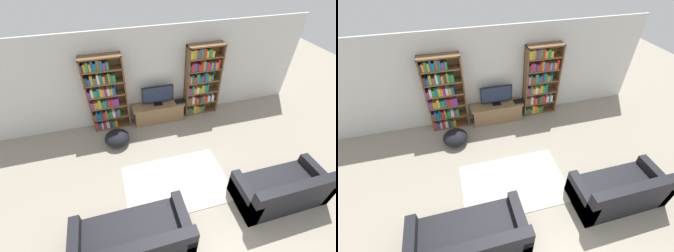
% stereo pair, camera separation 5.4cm
% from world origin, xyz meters
% --- Properties ---
extents(wall_back, '(8.80, 0.06, 2.60)m').
position_xyz_m(wall_back, '(0.00, 4.23, 1.30)').
color(wall_back, silver).
rests_on(wall_back, ground_plane).
extents(bookshelf_left, '(1.00, 0.30, 2.10)m').
position_xyz_m(bookshelf_left, '(-1.34, 4.05, 1.04)').
color(bookshelf_left, brown).
rests_on(bookshelf_left, ground_plane).
extents(bookshelf_right, '(1.00, 0.30, 2.10)m').
position_xyz_m(bookshelf_right, '(1.33, 4.05, 1.05)').
color(bookshelf_right, brown).
rests_on(bookshelf_right, ground_plane).
extents(tv_stand, '(1.48, 0.45, 0.54)m').
position_xyz_m(tv_stand, '(0.05, 3.94, 0.27)').
color(tv_stand, '#8E6B47').
rests_on(tv_stand, ground_plane).
extents(television, '(0.88, 0.16, 0.58)m').
position_xyz_m(television, '(0.05, 3.96, 0.85)').
color(television, black).
rests_on(television, tv_stand).
extents(laptop, '(0.30, 0.23, 0.03)m').
position_xyz_m(laptop, '(0.69, 3.92, 0.56)').
color(laptop, '#28282D').
rests_on(laptop, tv_stand).
extents(area_rug, '(2.27, 1.50, 0.02)m').
position_xyz_m(area_rug, '(-0.11, 1.65, 0.01)').
color(area_rug, beige).
rests_on(area_rug, ground_plane).
extents(couch_left_sectional, '(1.99, 0.96, 0.82)m').
position_xyz_m(couch_left_sectional, '(-1.22, 0.57, 0.27)').
color(couch_left_sectional, black).
rests_on(couch_left_sectional, ground_plane).
extents(couch_right_sofa, '(1.82, 0.89, 0.90)m').
position_xyz_m(couch_right_sofa, '(1.81, 0.73, 0.30)').
color(couch_right_sofa, black).
rests_on(couch_right_sofa, ground_plane).
extents(beanbag_ottoman, '(0.63, 0.63, 0.36)m').
position_xyz_m(beanbag_ottoman, '(-1.23, 3.27, 0.18)').
color(beanbag_ottoman, black).
rests_on(beanbag_ottoman, ground_plane).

